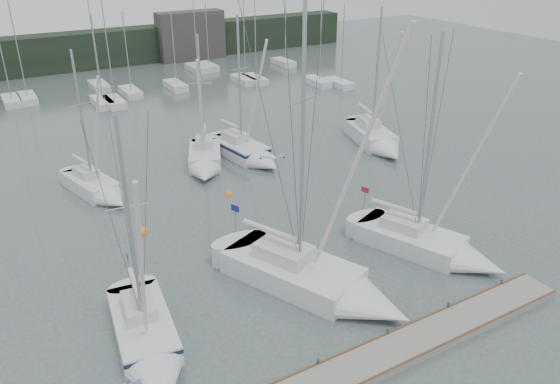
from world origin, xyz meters
The scene contains 15 objects.
ground centered at (0.00, 0.00, 0.00)m, with size 160.00×160.00×0.00m, color #455452.
dock centered at (0.00, -5.00, 0.20)m, with size 24.00×2.00×0.40m, color slate.
far_treeline centered at (0.00, 62.00, 2.50)m, with size 90.00×4.00×5.00m, color black.
far_building_right centered at (18.00, 60.00, 3.50)m, with size 10.00×3.00×7.00m, color #3B3836.
mast_forest centered at (-2.41, 45.81, 0.48)m, with size 59.24×25.44×14.70m.
sailboat_near_left centered at (-8.16, 0.69, 0.53)m, with size 3.63×8.78×12.15m.
sailboat_near_center centered at (1.61, 0.29, 0.63)m, with size 7.61×11.39×17.86m.
sailboat_near_right centered at (9.54, 0.09, 0.55)m, with size 6.11×9.47×14.13m.
sailboat_mid_b centered at (-5.97, 18.76, 0.53)m, with size 4.03×7.60×11.35m.
sailboat_mid_c centered at (2.74, 19.59, 0.61)m, with size 5.28×7.65×11.51m.
sailboat_mid_d centered at (6.77, 19.55, 0.62)m, with size 3.88×8.48×12.74m.
sailboat_mid_e centered at (18.17, 16.31, 0.63)m, with size 5.03×9.40×12.93m.
buoy_a centered at (-4.90, 12.00, 0.00)m, with size 0.71×0.71×0.71m, color orange.
buoy_b centered at (2.34, 14.32, 0.00)m, with size 0.58×0.58×0.58m, color orange.
seagull centered at (-2.16, -0.34, 9.03)m, with size 0.99×0.52×0.20m.
Camera 1 is at (-12.80, -19.17, 17.78)m, focal length 35.00 mm.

